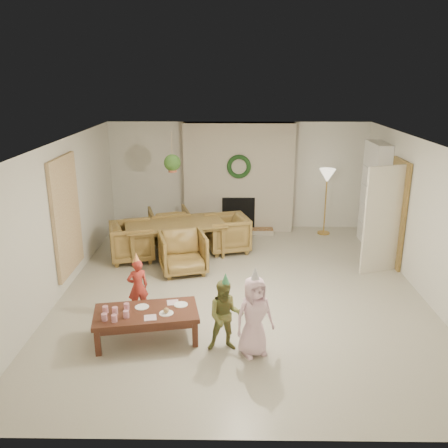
{
  "coord_description": "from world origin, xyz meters",
  "views": [
    {
      "loc": [
        -0.2,
        -7.36,
        3.53
      ],
      "look_at": [
        -0.3,
        0.4,
        1.05
      ],
      "focal_mm": 37.74,
      "sensor_mm": 36.0,
      "label": 1
    }
  ],
  "objects_px": {
    "dining_chair_left": "(132,242)",
    "child_plaid": "(225,316)",
    "dining_table": "(176,240)",
    "child_red": "(138,287)",
    "child_pink": "(254,316)",
    "dining_chair_near": "(183,253)",
    "dining_chair_far": "(169,225)",
    "coffee_table_top": "(146,313)",
    "dining_chair_right": "(227,233)"
  },
  "relations": [
    {
      "from": "dining_chair_left",
      "to": "child_plaid",
      "type": "height_order",
      "value": "child_plaid"
    },
    {
      "from": "dining_table",
      "to": "child_red",
      "type": "relative_size",
      "value": 2.22
    },
    {
      "from": "child_pink",
      "to": "child_plaid",
      "type": "bearing_deg",
      "value": 141.91
    },
    {
      "from": "child_pink",
      "to": "dining_chair_left",
      "type": "bearing_deg",
      "value": 100.77
    },
    {
      "from": "dining_table",
      "to": "dining_chair_near",
      "type": "bearing_deg",
      "value": -90.0
    },
    {
      "from": "child_plaid",
      "to": "child_pink",
      "type": "bearing_deg",
      "value": -17.52
    },
    {
      "from": "dining_chair_far",
      "to": "coffee_table_top",
      "type": "height_order",
      "value": "dining_chair_far"
    },
    {
      "from": "dining_chair_left",
      "to": "dining_table",
      "type": "bearing_deg",
      "value": -90.0
    },
    {
      "from": "dining_chair_right",
      "to": "coffee_table_top",
      "type": "height_order",
      "value": "dining_chair_right"
    },
    {
      "from": "child_pink",
      "to": "dining_chair_near",
      "type": "bearing_deg",
      "value": 90.19
    },
    {
      "from": "child_red",
      "to": "child_pink",
      "type": "height_order",
      "value": "child_pink"
    },
    {
      "from": "dining_chair_far",
      "to": "dining_chair_near",
      "type": "bearing_deg",
      "value": 90.0
    },
    {
      "from": "dining_chair_near",
      "to": "dining_chair_far",
      "type": "distance_m",
      "value": 1.72
    },
    {
      "from": "coffee_table_top",
      "to": "dining_chair_right",
      "type": "bearing_deg",
      "value": 62.25
    },
    {
      "from": "dining_table",
      "to": "child_plaid",
      "type": "distance_m",
      "value": 3.57
    },
    {
      "from": "child_pink",
      "to": "child_red",
      "type": "bearing_deg",
      "value": 124.12
    },
    {
      "from": "dining_chair_near",
      "to": "coffee_table_top",
      "type": "xyz_separation_m",
      "value": [
        -0.28,
        -2.35,
        0.02
      ]
    },
    {
      "from": "dining_table",
      "to": "child_pink",
      "type": "xyz_separation_m",
      "value": [
        1.42,
        -3.5,
        0.2
      ]
    },
    {
      "from": "dining_table",
      "to": "dining_chair_near",
      "type": "distance_m",
      "value": 0.86
    },
    {
      "from": "dining_chair_near",
      "to": "child_red",
      "type": "bearing_deg",
      "value": -124.21
    },
    {
      "from": "dining_chair_far",
      "to": "dining_chair_left",
      "type": "bearing_deg",
      "value": 45.0
    },
    {
      "from": "dining_chair_left",
      "to": "dining_chair_near",
      "type": "bearing_deg",
      "value": -135.0
    },
    {
      "from": "dining_table",
      "to": "child_plaid",
      "type": "relative_size",
      "value": 1.98
    },
    {
      "from": "child_red",
      "to": "child_plaid",
      "type": "relative_size",
      "value": 0.89
    },
    {
      "from": "dining_table",
      "to": "dining_chair_right",
      "type": "distance_m",
      "value": 1.08
    },
    {
      "from": "dining_chair_right",
      "to": "coffee_table_top",
      "type": "bearing_deg",
      "value": -33.0
    },
    {
      "from": "dining_chair_far",
      "to": "child_plaid",
      "type": "xyz_separation_m",
      "value": [
        1.28,
        -4.24,
        0.11
      ]
    },
    {
      "from": "coffee_table_top",
      "to": "child_plaid",
      "type": "bearing_deg",
      "value": -22.15
    },
    {
      "from": "dining_chair_right",
      "to": "child_red",
      "type": "bearing_deg",
      "value": -41.93
    },
    {
      "from": "dining_chair_right",
      "to": "child_pink",
      "type": "xyz_separation_m",
      "value": [
        0.38,
        -3.79,
        0.16
      ]
    },
    {
      "from": "dining_table",
      "to": "child_pink",
      "type": "relative_size",
      "value": 1.8
    },
    {
      "from": "dining_chair_near",
      "to": "coffee_table_top",
      "type": "relative_size",
      "value": 0.59
    },
    {
      "from": "dining_table",
      "to": "dining_chair_near",
      "type": "relative_size",
      "value": 2.34
    },
    {
      "from": "dining_chair_far",
      "to": "child_pink",
      "type": "xyz_separation_m",
      "value": [
        1.65,
        -4.33,
        0.16
      ]
    },
    {
      "from": "coffee_table_top",
      "to": "child_plaid",
      "type": "relative_size",
      "value": 1.42
    },
    {
      "from": "coffee_table_top",
      "to": "child_plaid",
      "type": "distance_m",
      "value": 1.12
    },
    {
      "from": "dining_table",
      "to": "child_red",
      "type": "distance_m",
      "value": 2.44
    },
    {
      "from": "dining_chair_near",
      "to": "child_plaid",
      "type": "xyz_separation_m",
      "value": [
        0.81,
        -2.58,
        0.11
      ]
    },
    {
      "from": "dining_chair_far",
      "to": "child_red",
      "type": "distance_m",
      "value": 3.25
    },
    {
      "from": "dining_table",
      "to": "dining_chair_near",
      "type": "height_order",
      "value": "dining_chair_near"
    },
    {
      "from": "child_plaid",
      "to": "child_pink",
      "type": "xyz_separation_m",
      "value": [
        0.37,
        -0.1,
        0.05
      ]
    },
    {
      "from": "coffee_table_top",
      "to": "child_red",
      "type": "xyz_separation_m",
      "value": [
        -0.25,
        0.76,
        0.04
      ]
    },
    {
      "from": "dining_chair_left",
      "to": "child_red",
      "type": "relative_size",
      "value": 0.95
    },
    {
      "from": "dining_chair_right",
      "to": "child_pink",
      "type": "relative_size",
      "value": 0.77
    },
    {
      "from": "dining_chair_far",
      "to": "dining_chair_left",
      "type": "height_order",
      "value": "same"
    },
    {
      "from": "dining_chair_near",
      "to": "child_red",
      "type": "relative_size",
      "value": 0.95
    },
    {
      "from": "child_plaid",
      "to": "dining_chair_right",
      "type": "bearing_deg",
      "value": 86.95
    },
    {
      "from": "dining_chair_far",
      "to": "child_plaid",
      "type": "distance_m",
      "value": 4.42
    },
    {
      "from": "dining_chair_near",
      "to": "child_red",
      "type": "xyz_separation_m",
      "value": [
        -0.53,
        -1.59,
        0.06
      ]
    },
    {
      "from": "coffee_table_top",
      "to": "child_red",
      "type": "relative_size",
      "value": 1.59
    }
  ]
}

